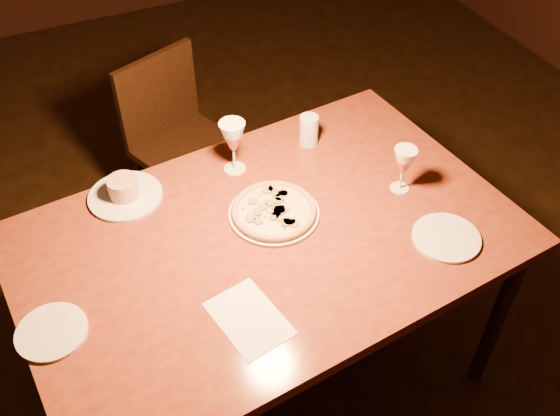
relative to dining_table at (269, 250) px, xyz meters
name	(u,v)px	position (x,y,z in m)	size (l,w,h in m)	color
dining_table	(269,250)	(0.00, 0.00, 0.00)	(1.64, 1.15, 0.83)	brown
chair_far	(180,138)	(0.01, 1.02, -0.27)	(0.54, 0.54, 0.86)	black
pizza_plate	(274,211)	(0.05, 0.07, 0.09)	(0.29, 0.29, 0.03)	silver
ramekin_saucer	(124,192)	(-0.36, 0.36, 0.10)	(0.25, 0.25, 0.08)	silver
wine_glass_far	(233,147)	(0.02, 0.34, 0.17)	(0.09, 0.09, 0.20)	#C76353
wine_glass_right	(403,170)	(0.49, 0.01, 0.16)	(0.08, 0.08, 0.17)	#C76353
water_tumbler	(309,130)	(0.33, 0.36, 0.13)	(0.07, 0.07, 0.11)	silver
side_plate_left	(52,332)	(-0.69, -0.09, 0.08)	(0.19, 0.19, 0.01)	silver
side_plate_near	(446,238)	(0.50, -0.25, 0.08)	(0.21, 0.21, 0.01)	silver
menu_card	(249,318)	(-0.18, -0.27, 0.07)	(0.16, 0.24, 0.00)	white
pendant_light	(264,12)	(0.00, 0.00, 0.82)	(0.12, 0.12, 0.12)	#EC9142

